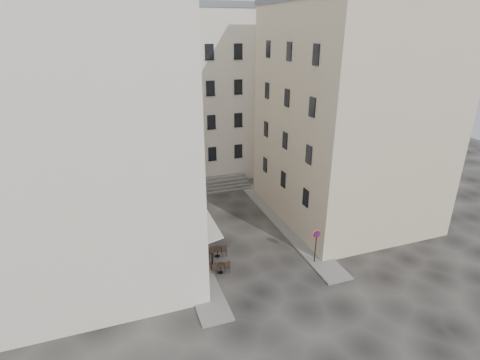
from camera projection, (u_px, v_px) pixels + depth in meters
name	position (u px, v px, depth m)	size (l,w,h in m)	color
ground	(249.00, 249.00, 29.40)	(90.00, 90.00, 0.00)	black
sidewalk_left	(182.00, 234.00, 31.48)	(2.00, 22.00, 0.12)	slate
sidewalk_right	(284.00, 222.00, 33.38)	(2.00, 18.00, 0.12)	slate
building_left	(87.00, 122.00, 24.91)	(12.20, 16.20, 20.60)	beige
building_right	(349.00, 114.00, 32.20)	(12.20, 14.20, 18.60)	beige
building_back	(182.00, 94.00, 42.20)	(18.20, 10.20, 18.60)	beige
cafe_storefront	(191.00, 232.00, 28.23)	(1.74, 7.30, 3.50)	#4C0F0A
stone_steps	(208.00, 186.00, 40.24)	(9.00, 3.15, 0.80)	#5A5855
bollard_near	(212.00, 258.00, 27.32)	(0.12, 0.12, 0.98)	black
bollard_mid	(201.00, 235.00, 30.38)	(0.12, 0.12, 0.98)	black
bollard_far	(191.00, 216.00, 33.44)	(0.12, 0.12, 0.98)	black
no_parking_sign	(316.00, 240.00, 26.95)	(0.63, 0.11, 2.75)	black
bistro_table_a	(220.00, 267.00, 26.40)	(1.29, 0.61, 0.91)	black
bistro_table_b	(217.00, 251.00, 28.28)	(1.39, 0.65, 0.98)	black
bistro_table_c	(199.00, 240.00, 29.74)	(1.32, 0.62, 0.93)	black
bistro_table_d	(207.00, 235.00, 30.57)	(1.20, 0.56, 0.85)	black
bistro_table_e	(194.00, 223.00, 32.44)	(1.20, 0.56, 0.85)	black
pedestrian	(212.00, 230.00, 30.37)	(0.66, 0.43, 1.80)	black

